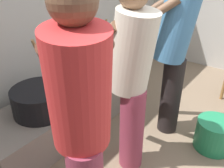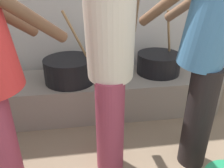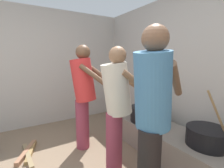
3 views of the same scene
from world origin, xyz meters
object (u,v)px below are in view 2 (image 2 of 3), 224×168
at_px(cooking_pot_main, 159,63).
at_px(cook_in_blue_shirt, 208,44).
at_px(cooking_pot_secondary, 70,70).
at_px(cook_in_cream_shirt, 110,59).

xyz_separation_m(cooking_pot_main, cook_in_blue_shirt, (-0.02, -0.88, 0.46)).
xyz_separation_m(cooking_pot_secondary, cook_in_cream_shirt, (0.29, -0.75, 0.37)).
bearing_deg(cook_in_blue_shirt, cook_in_cream_shirt, 175.58).
xyz_separation_m(cook_in_cream_shirt, cook_in_blue_shirt, (0.61, -0.05, 0.08)).
relative_size(cooking_pot_main, cook_in_cream_shirt, 0.44).
xyz_separation_m(cooking_pot_secondary, cook_in_blue_shirt, (0.91, -0.80, 0.45)).
relative_size(cooking_pot_main, cooking_pot_secondary, 0.97).
distance_m(cooking_pot_main, cook_in_blue_shirt, 0.99).
distance_m(cooking_pot_main, cook_in_cream_shirt, 1.11).
bearing_deg(cooking_pot_main, cook_in_cream_shirt, -127.25).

